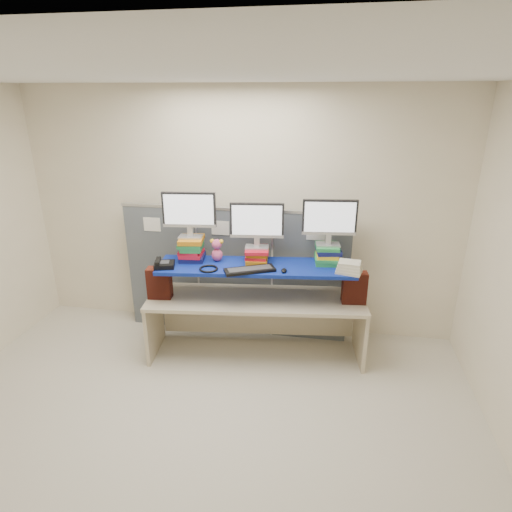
% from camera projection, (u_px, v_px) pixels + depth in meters
% --- Properties ---
extents(room, '(5.00, 4.00, 2.80)m').
position_uv_depth(room, '(179.00, 287.00, 3.05)').
color(room, '#F5E8C9').
rests_on(room, ground).
extents(cubicle_partition, '(2.60, 0.06, 1.53)m').
position_uv_depth(cubicle_partition, '(235.00, 272.00, 4.92)').
color(cubicle_partition, '#4E555C').
rests_on(cubicle_partition, ground).
extents(desk, '(2.33, 0.92, 0.69)m').
position_uv_depth(desk, '(256.00, 309.00, 4.53)').
color(desk, beige).
rests_on(desk, ground).
extents(brick_pier_left, '(0.26, 0.16, 0.33)m').
position_uv_depth(brick_pier_left, '(159.00, 283.00, 4.43)').
color(brick_pier_left, maroon).
rests_on(brick_pier_left, desk).
extents(brick_pier_right, '(0.26, 0.16, 0.33)m').
position_uv_depth(brick_pier_right, '(354.00, 288.00, 4.32)').
color(brick_pier_right, maroon).
rests_on(brick_pier_right, desk).
extents(blue_board, '(2.04, 0.73, 0.04)m').
position_uv_depth(blue_board, '(256.00, 267.00, 4.36)').
color(blue_board, navy).
rests_on(blue_board, brick_pier_left).
extents(book_stack_left, '(0.29, 0.33, 0.25)m').
position_uv_depth(book_stack_left, '(192.00, 248.00, 4.45)').
color(book_stack_left, '#11164C').
rests_on(book_stack_left, blue_board).
extents(book_stack_center, '(0.28, 0.32, 0.15)m').
position_uv_depth(book_stack_center, '(257.00, 254.00, 4.44)').
color(book_stack_center, '#C17512').
rests_on(book_stack_center, blue_board).
extents(book_stack_right, '(0.29, 0.33, 0.19)m').
position_uv_depth(book_stack_right, '(327.00, 254.00, 4.39)').
color(book_stack_right, '#248942').
rests_on(book_stack_right, blue_board).
extents(monitor_left, '(0.54, 0.18, 0.47)m').
position_uv_depth(monitor_left, '(189.00, 212.00, 4.31)').
color(monitor_left, '#B6B5BB').
rests_on(monitor_left, book_stack_left).
extents(monitor_center, '(0.54, 0.18, 0.47)m').
position_uv_depth(monitor_center, '(257.00, 223.00, 4.31)').
color(monitor_center, '#B6B5BB').
rests_on(monitor_center, book_stack_center).
extents(monitor_right, '(0.54, 0.18, 0.47)m').
position_uv_depth(monitor_right, '(329.00, 220.00, 4.26)').
color(monitor_right, '#B6B5BB').
rests_on(monitor_right, book_stack_right).
extents(keyboard, '(0.52, 0.36, 0.03)m').
position_uv_depth(keyboard, '(250.00, 270.00, 4.20)').
color(keyboard, black).
rests_on(keyboard, blue_board).
extents(mouse, '(0.06, 0.10, 0.03)m').
position_uv_depth(mouse, '(284.00, 270.00, 4.18)').
color(mouse, black).
rests_on(mouse, blue_board).
extents(desk_phone, '(0.24, 0.23, 0.08)m').
position_uv_depth(desk_phone, '(164.00, 264.00, 4.29)').
color(desk_phone, black).
rests_on(desk_phone, blue_board).
extents(headset, '(0.25, 0.25, 0.02)m').
position_uv_depth(headset, '(209.00, 269.00, 4.23)').
color(headset, black).
rests_on(headset, blue_board).
extents(plush_toy, '(0.14, 0.10, 0.24)m').
position_uv_depth(plush_toy, '(217.00, 250.00, 4.42)').
color(plush_toy, '#D75280').
rests_on(plush_toy, blue_board).
extents(binder_stack, '(0.27, 0.23, 0.11)m').
position_uv_depth(binder_stack, '(349.00, 267.00, 4.15)').
color(binder_stack, beige).
rests_on(binder_stack, blue_board).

